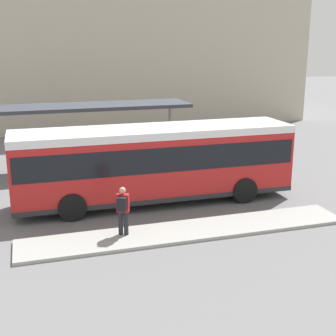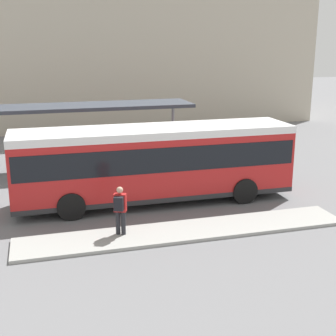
{
  "view_description": "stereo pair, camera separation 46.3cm",
  "coord_description": "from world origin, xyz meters",
  "px_view_note": "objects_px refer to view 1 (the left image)",
  "views": [
    {
      "loc": [
        -4.99,
        -17.94,
        6.52
      ],
      "look_at": [
        0.57,
        0.0,
        1.42
      ],
      "focal_mm": 50.0,
      "sensor_mm": 36.0,
      "label": 1
    },
    {
      "loc": [
        -4.55,
        -18.07,
        6.52
      ],
      "look_at": [
        0.57,
        0.0,
        1.42
      ],
      "focal_mm": 50.0,
      "sensor_mm": 36.0,
      "label": 2
    }
  ],
  "objects_px": {
    "bicycle_orange": "(262,154)",
    "city_bus": "(155,159)",
    "pedestrian_waiting": "(123,208)",
    "potted_planter_near_shelter": "(115,166)"
  },
  "relations": [
    {
      "from": "pedestrian_waiting",
      "to": "potted_planter_near_shelter",
      "type": "height_order",
      "value": "pedestrian_waiting"
    },
    {
      "from": "city_bus",
      "to": "pedestrian_waiting",
      "type": "bearing_deg",
      "value": -121.58
    },
    {
      "from": "city_bus",
      "to": "potted_planter_near_shelter",
      "type": "bearing_deg",
      "value": 103.22
    },
    {
      "from": "city_bus",
      "to": "pedestrian_waiting",
      "type": "height_order",
      "value": "city_bus"
    },
    {
      "from": "pedestrian_waiting",
      "to": "bicycle_orange",
      "type": "height_order",
      "value": "pedestrian_waiting"
    },
    {
      "from": "bicycle_orange",
      "to": "potted_planter_near_shelter",
      "type": "relative_size",
      "value": 1.56
    },
    {
      "from": "city_bus",
      "to": "pedestrian_waiting",
      "type": "relative_size",
      "value": 6.73
    },
    {
      "from": "pedestrian_waiting",
      "to": "bicycle_orange",
      "type": "xyz_separation_m",
      "value": [
        9.75,
        8.31,
        -0.71
      ]
    },
    {
      "from": "pedestrian_waiting",
      "to": "bicycle_orange",
      "type": "distance_m",
      "value": 12.83
    },
    {
      "from": "bicycle_orange",
      "to": "city_bus",
      "type": "bearing_deg",
      "value": 125.94
    },
    {
      "from": "bicycle_orange",
      "to": "pedestrian_waiting",
      "type": "bearing_deg",
      "value": 133.41
    },
    {
      "from": "city_bus",
      "to": "bicycle_orange",
      "type": "xyz_separation_m",
      "value": [
        7.68,
        4.98,
        -1.46
      ]
    },
    {
      "from": "city_bus",
      "to": "potted_planter_near_shelter",
      "type": "relative_size",
      "value": 10.0
    },
    {
      "from": "city_bus",
      "to": "bicycle_orange",
      "type": "bearing_deg",
      "value": 33.26
    },
    {
      "from": "pedestrian_waiting",
      "to": "potted_planter_near_shelter",
      "type": "relative_size",
      "value": 1.49
    }
  ]
}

